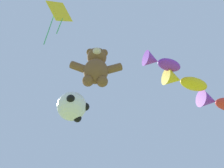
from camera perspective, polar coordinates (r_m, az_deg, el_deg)
name	(u,v)px	position (r m, az deg, el deg)	size (l,w,h in m)	color
teddy_bear_kite	(96,67)	(8.42, -3.65, 4.01)	(1.78, 0.78, 1.81)	brown
soccer_ball_kite	(72,106)	(7.37, -9.10, -5.07)	(0.94, 0.94, 0.87)	white
fish_kite_violet	(160,62)	(11.24, 11.02, 4.86)	(1.84, 1.13, 0.73)	purple
fish_kite_goldfin	(184,81)	(11.82, 16.04, 0.62)	(2.26, 1.31, 0.82)	yellow
fish_kite_crimson	(219,102)	(13.20, 23.23, -3.89)	(2.46, 1.34, 0.88)	red
diamond_kite	(59,13)	(11.15, -12.07, 15.50)	(1.08, 0.93, 3.18)	yellow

